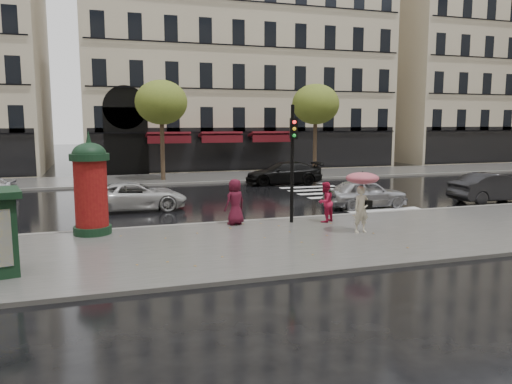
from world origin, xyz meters
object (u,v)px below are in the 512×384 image
object	(u,v)px
woman_red	(325,202)
car_white	(135,196)
morris_column	(91,185)
car_darkgrey	(493,188)
car_silver	(365,193)
man_burgundy	(235,202)
traffic_light	(293,152)
car_black	(284,173)
woman_umbrella	(362,192)

from	to	relation	value
woman_red	car_white	bearing A→B (deg)	-71.90
morris_column	car_darkgrey	bearing A→B (deg)	5.62
car_white	woman_red	bearing A→B (deg)	-129.58
morris_column	car_silver	distance (m)	12.28
man_burgundy	car_white	size ratio (longest dim) A/B	0.38
traffic_light	car_black	bearing A→B (deg)	70.35
woman_umbrella	car_black	xyz separation A→B (m)	(2.69, 14.42, -0.84)
morris_column	car_silver	world-z (taller)	morris_column
woman_umbrella	car_white	distance (m)	10.44
morris_column	car_black	bearing A→B (deg)	45.53
morris_column	traffic_light	size ratio (longest dim) A/B	0.79
car_darkgrey	car_white	world-z (taller)	car_darkgrey
car_silver	car_darkgrey	world-z (taller)	car_darkgrey
woman_umbrella	car_silver	xyz separation A→B (m)	(3.13, 5.08, -0.88)
woman_umbrella	car_darkgrey	world-z (taller)	woman_umbrella
woman_umbrella	traffic_light	size ratio (longest dim) A/B	0.49
car_black	morris_column	bearing A→B (deg)	-39.35
man_burgundy	car_white	xyz separation A→B (m)	(-3.24, 5.01, -0.34)
woman_red	car_silver	world-z (taller)	woman_red
woman_umbrella	car_silver	world-z (taller)	woman_umbrella
car_silver	car_black	bearing A→B (deg)	2.68
traffic_light	car_darkgrey	xyz separation A→B (m)	(11.55, 2.19, -2.09)
morris_column	car_white	distance (m)	5.46
car_silver	car_darkgrey	size ratio (longest dim) A/B	0.89
woman_umbrella	car_darkgrey	xyz separation A→B (m)	(9.92, 4.51, -0.83)
car_white	car_black	world-z (taller)	car_black
man_burgundy	car_darkgrey	xyz separation A→B (m)	(13.70, 1.85, -0.25)
man_burgundy	morris_column	world-z (taller)	morris_column
man_burgundy	traffic_light	distance (m)	2.85
man_burgundy	car_white	bearing A→B (deg)	-80.02
traffic_light	car_silver	size ratio (longest dim) A/B	1.14
woman_red	morris_column	size ratio (longest dim) A/B	0.44
woman_umbrella	woman_red	world-z (taller)	woman_umbrella
woman_umbrella	man_burgundy	world-z (taller)	woman_umbrella
woman_umbrella	car_white	bearing A→B (deg)	132.50
traffic_light	car_white	size ratio (longest dim) A/B	0.97
car_white	woman_umbrella	bearing A→B (deg)	-136.93
morris_column	car_white	bearing A→B (deg)	69.90
morris_column	car_darkgrey	xyz separation A→B (m)	(18.77, 1.85, -1.08)
woman_red	morris_column	xyz separation A→B (m)	(-8.47, 0.60, 0.91)
car_darkgrey	traffic_light	bearing A→B (deg)	100.54
man_burgundy	morris_column	size ratio (longest dim) A/B	0.49
car_white	car_black	distance (m)	11.83
car_darkgrey	car_black	distance (m)	12.27
morris_column	woman_umbrella	bearing A→B (deg)	-16.73
car_silver	car_black	distance (m)	9.35
woman_umbrella	car_silver	distance (m)	6.03
car_black	woman_red	bearing A→B (deg)	-8.83
morris_column	traffic_light	distance (m)	7.30
car_silver	car_white	bearing A→B (deg)	75.70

